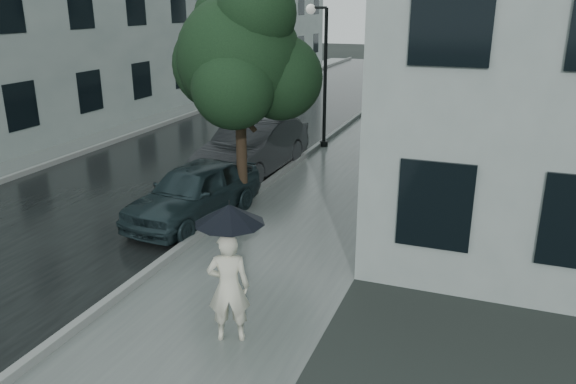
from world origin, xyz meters
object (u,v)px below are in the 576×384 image
at_px(pedestrian, 229,287).
at_px(lamp_post, 321,67).
at_px(car_near, 194,191).
at_px(street_tree, 241,56).
at_px(car_far, 253,147).

distance_m(pedestrian, lamp_post, 12.12).
relative_size(pedestrian, lamp_post, 0.36).
xyz_separation_m(lamp_post, car_near, (-0.60, -7.62, -2.05)).
height_order(pedestrian, car_near, pedestrian).
distance_m(pedestrian, street_tree, 6.31).
bearing_deg(lamp_post, street_tree, -84.93).
distance_m(street_tree, car_near, 3.25).
distance_m(street_tree, car_far, 4.08).
height_order(street_tree, car_near, street_tree).
xyz_separation_m(pedestrian, car_far, (-3.17, 8.00, -0.07)).
height_order(pedestrian, lamp_post, lamp_post).
bearing_deg(lamp_post, car_far, -98.87).
bearing_deg(street_tree, car_far, 109.69).
relative_size(lamp_post, car_near, 1.22).
relative_size(car_near, car_far, 0.82).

